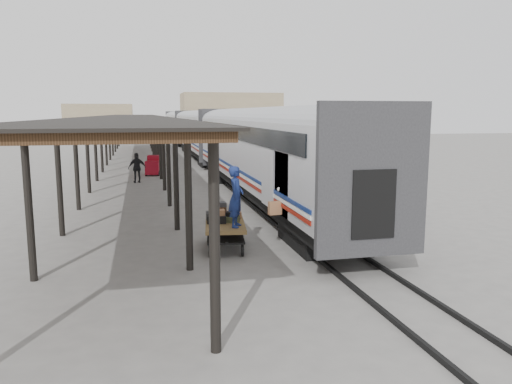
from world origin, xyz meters
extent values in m
plane|color=slate|center=(0.00, 0.00, 0.00)|extent=(160.00, 160.00, 0.00)
cube|color=silver|center=(3.20, 8.00, 2.60)|extent=(3.00, 24.00, 2.90)
cube|color=#28282B|center=(3.20, -3.90, 2.60)|extent=(3.04, 0.22, 3.50)
cube|color=black|center=(1.68, 8.00, 3.50)|extent=(0.04, 22.08, 0.65)
cube|color=black|center=(3.20, 8.00, 0.90)|extent=(2.55, 23.04, 0.50)
cube|color=silver|center=(3.20, 34.00, 2.60)|extent=(3.00, 24.00, 2.90)
cube|color=#28282B|center=(3.20, 22.10, 2.60)|extent=(3.04, 0.22, 3.50)
cube|color=black|center=(1.68, 34.00, 3.50)|extent=(0.04, 22.08, 0.65)
cube|color=black|center=(3.20, 34.00, 0.90)|extent=(2.55, 23.04, 0.50)
cube|color=silver|center=(3.20, 60.00, 2.60)|extent=(3.00, 24.00, 2.90)
cube|color=#28282B|center=(3.20, 48.10, 2.60)|extent=(3.04, 0.22, 3.50)
cube|color=black|center=(1.68, 60.00, 3.50)|extent=(0.04, 22.08, 0.65)
cube|color=black|center=(3.20, 60.00, 0.90)|extent=(2.55, 23.04, 0.50)
cube|color=black|center=(1.95, -0.50, 2.15)|extent=(0.50, 1.70, 2.00)
imported|color=silver|center=(1.95, -0.50, 2.01)|extent=(0.72, 0.89, 1.72)
cube|color=#A26C46|center=(1.55, -0.65, 1.40)|extent=(0.57, 0.25, 0.42)
cube|color=#422B19|center=(-3.40, 24.00, 4.00)|extent=(4.60, 64.00, 0.18)
cube|color=black|center=(-3.40, 24.00, 4.12)|extent=(4.90, 64.30, 0.06)
cylinder|color=black|center=(-5.45, 24.00, 2.00)|extent=(0.20, 0.20, 4.00)
cylinder|color=black|center=(-5.45, 55.00, 2.00)|extent=(0.20, 0.20, 4.00)
cylinder|color=black|center=(-1.35, -7.00, 2.00)|extent=(0.20, 0.20, 4.00)
cylinder|color=black|center=(-1.35, 24.00, 2.00)|extent=(0.20, 0.20, 4.00)
cylinder|color=black|center=(-1.35, 55.00, 2.00)|extent=(0.20, 0.20, 4.00)
cube|color=black|center=(2.48, 34.00, 0.06)|extent=(0.10, 150.00, 0.12)
cube|color=black|center=(3.92, 34.00, 0.06)|extent=(0.10, 150.00, 0.12)
cube|color=tan|center=(14.00, 78.00, 4.00)|extent=(18.00, 10.00, 8.00)
cube|color=tan|center=(-10.00, 82.00, 3.00)|extent=(12.00, 8.00, 6.00)
cube|color=brown|center=(-0.01, -0.01, 0.80)|extent=(1.56, 2.54, 0.12)
cube|color=black|center=(-0.01, -0.01, 0.45)|extent=(1.44, 2.43, 0.06)
cylinder|color=black|center=(-0.64, -0.88, 0.20)|extent=(0.13, 0.41, 0.40)
cylinder|color=black|center=(0.36, -1.01, 0.20)|extent=(0.13, 0.41, 0.40)
cylinder|color=black|center=(-0.38, 1.00, 0.20)|extent=(0.13, 0.41, 0.40)
cylinder|color=black|center=(0.61, 0.87, 0.20)|extent=(0.13, 0.41, 0.40)
cube|color=#363639|center=(-0.18, 0.61, 0.98)|extent=(0.75, 0.55, 0.24)
cube|color=#A26C46|center=(0.35, 0.70, 0.97)|extent=(0.65, 0.48, 0.22)
cube|color=black|center=(-0.28, 0.03, 0.98)|extent=(0.65, 0.49, 0.24)
cube|color=#454D2E|center=(0.20, 0.04, 0.95)|extent=(0.60, 0.52, 0.18)
cube|color=#4A2E1D|center=(-0.17, 0.54, 1.19)|extent=(0.66, 0.52, 0.22)
cube|color=#A26C46|center=(-0.24, 0.07, 1.19)|extent=(0.47, 0.36, 0.18)
cube|color=#363639|center=(-0.13, 0.53, 1.36)|extent=(0.48, 0.36, 0.16)
cube|color=black|center=(0.26, 0.09, 1.11)|extent=(0.47, 0.40, 0.14)
cube|color=maroon|center=(-1.78, 20.37, 0.57)|extent=(1.21, 1.70, 0.93)
cube|color=maroon|center=(-1.70, 20.78, 1.19)|extent=(0.98, 0.78, 0.36)
cylinder|color=black|center=(-2.30, 19.89, 0.19)|extent=(0.19, 0.39, 0.37)
cylinder|color=black|center=(-1.48, 19.74, 0.19)|extent=(0.19, 0.39, 0.37)
cylinder|color=black|center=(-2.08, 21.01, 0.19)|extent=(0.19, 0.39, 0.37)
cylinder|color=black|center=(-1.27, 20.86, 0.19)|extent=(0.19, 0.39, 0.37)
imported|color=navy|center=(0.24, -0.66, 1.81)|extent=(0.67, 0.81, 1.90)
imported|color=black|center=(-2.87, 16.57, 0.95)|extent=(1.18, 0.66, 1.90)
camera|label=1|loc=(-2.57, -15.60, 4.37)|focal=35.00mm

